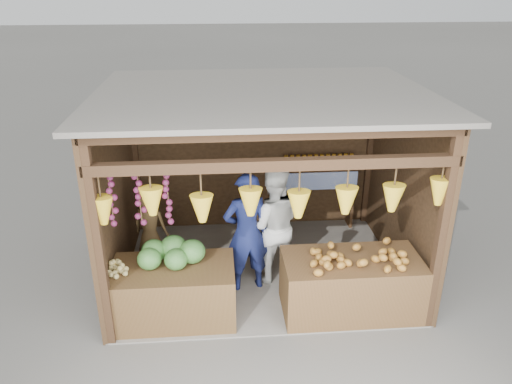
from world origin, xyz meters
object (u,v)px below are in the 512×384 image
at_px(vendor_seated, 150,224).
at_px(woman_standing, 273,224).
at_px(man_standing, 246,233).
at_px(counter_right, 350,285).
at_px(counter_left, 174,292).

bearing_deg(vendor_seated, woman_standing, -168.29).
bearing_deg(man_standing, counter_right, 141.95).
distance_m(counter_left, man_standing, 1.21).
height_order(counter_left, man_standing, man_standing).
relative_size(man_standing, vendor_seated, 1.69).
bearing_deg(vendor_seated, counter_right, 177.11).
bearing_deg(vendor_seated, man_standing, -179.45).
height_order(man_standing, woman_standing, man_standing).
bearing_deg(vendor_seated, counter_left, 130.10).
height_order(counter_right, woman_standing, woman_standing).
xyz_separation_m(counter_left, man_standing, (0.95, 0.58, 0.49)).
bearing_deg(counter_right, vendor_seated, 157.15).
relative_size(counter_left, vendor_seated, 1.49).
bearing_deg(counter_right, man_standing, 153.76).
xyz_separation_m(counter_left, counter_right, (2.24, -0.06, 0.02)).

